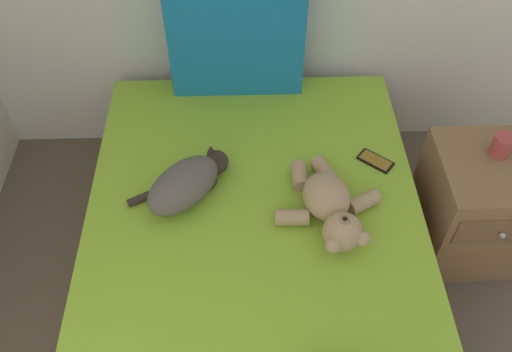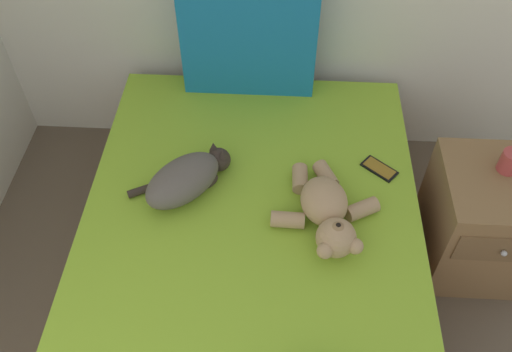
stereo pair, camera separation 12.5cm
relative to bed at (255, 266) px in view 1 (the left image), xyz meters
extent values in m
cube|color=olive|center=(0.00, 0.00, -0.09)|extent=(1.38, 1.92, 0.30)
cube|color=white|center=(0.00, 0.00, 0.14)|extent=(1.34, 1.86, 0.16)
cube|color=#8CB72D|center=(0.00, 0.06, 0.24)|extent=(1.32, 1.73, 0.02)
cube|color=#1972AD|center=(-0.06, 0.87, 0.52)|extent=(0.61, 0.14, 0.54)
ellipsoid|color=#59514C|center=(-0.28, 0.18, 0.32)|extent=(0.37, 0.38, 0.15)
sphere|color=#332823|center=(-0.15, 0.32, 0.30)|extent=(0.10, 0.10, 0.10)
cone|color=#332823|center=(-0.17, 0.34, 0.35)|extent=(0.04, 0.04, 0.04)
cone|color=#332823|center=(-0.13, 0.30, 0.35)|extent=(0.04, 0.04, 0.04)
cylinder|color=#332823|center=(-0.43, 0.18, 0.26)|extent=(0.16, 0.10, 0.03)
ellipsoid|color=#332823|center=(-0.19, 0.22, 0.27)|extent=(0.11, 0.11, 0.04)
ellipsoid|color=tan|center=(0.28, 0.11, 0.32)|extent=(0.22, 0.25, 0.15)
sphere|color=tan|center=(0.32, -0.06, 0.32)|extent=(0.15, 0.15, 0.15)
sphere|color=#8E6B49|center=(0.32, -0.06, 0.37)|extent=(0.06, 0.06, 0.06)
sphere|color=black|center=(0.32, -0.06, 0.40)|extent=(0.02, 0.02, 0.02)
sphere|color=tan|center=(0.38, -0.10, 0.33)|extent=(0.06, 0.06, 0.06)
sphere|color=tan|center=(0.27, -0.12, 0.33)|extent=(0.06, 0.06, 0.06)
cylinder|color=tan|center=(0.43, 0.11, 0.28)|extent=(0.14, 0.12, 0.06)
cylinder|color=tan|center=(0.29, 0.28, 0.28)|extent=(0.11, 0.13, 0.06)
cylinder|color=tan|center=(0.14, 0.04, 0.28)|extent=(0.13, 0.07, 0.06)
cylinder|color=tan|center=(0.19, 0.25, 0.28)|extent=(0.07, 0.12, 0.06)
cube|color=black|center=(0.52, 0.35, 0.25)|extent=(0.16, 0.15, 0.01)
cube|color=olive|center=(0.52, 0.35, 0.26)|extent=(0.14, 0.13, 0.00)
cube|color=olive|center=(0.99, 0.26, 0.04)|extent=(0.43, 0.45, 0.55)
cube|color=brown|center=(0.99, 0.03, 0.16)|extent=(0.37, 0.01, 0.15)
sphere|color=#B2B2B7|center=(0.99, 0.02, 0.16)|extent=(0.02, 0.02, 0.02)
cylinder|color=#B23F3F|center=(1.02, 0.32, 0.36)|extent=(0.08, 0.08, 0.09)
camera|label=1|loc=(-0.03, -1.20, 1.95)|focal=38.18mm
camera|label=2|loc=(0.09, -1.20, 1.95)|focal=38.18mm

